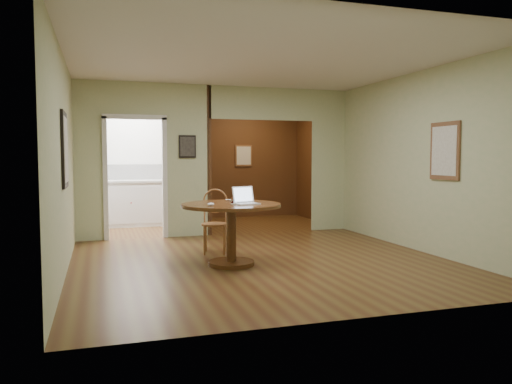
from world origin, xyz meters
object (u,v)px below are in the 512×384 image
object	(u,v)px
dining_table	(231,220)
open_laptop	(245,199)
closed_laptop	(237,200)
chair	(215,217)

from	to	relation	value
dining_table	open_laptop	distance (m)	0.33
dining_table	open_laptop	bearing A→B (deg)	-34.98
closed_laptop	open_laptop	bearing A→B (deg)	-84.18
chair	open_laptop	xyz separation A→B (m)	(0.16, -1.03, 0.35)
dining_table	chair	bearing A→B (deg)	90.47
open_laptop	closed_laptop	bearing A→B (deg)	69.37
dining_table	closed_laptop	bearing A→B (deg)	62.04
dining_table	open_laptop	xyz separation A→B (m)	(0.15, -0.11, 0.27)
chair	open_laptop	distance (m)	1.10
chair	closed_laptop	distance (m)	0.70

